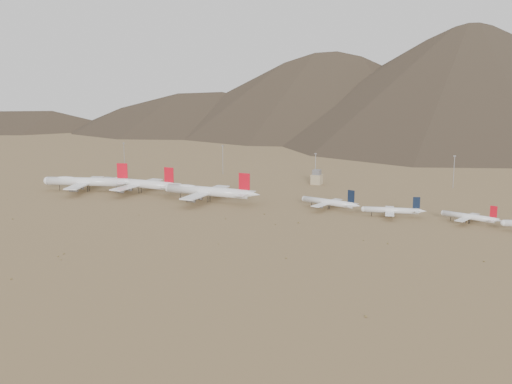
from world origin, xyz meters
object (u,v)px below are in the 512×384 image
at_px(widebody_centre, 139,183).
at_px(narrowbody_b, 392,210).
at_px(narrowbody_a, 330,202).
at_px(widebody_east, 208,191).
at_px(widebody_west, 87,182).
at_px(control_tower, 317,178).

xyz_separation_m(widebody_centre, narrowbody_b, (191.91, -5.59, -2.99)).
bearing_deg(narrowbody_b, narrowbody_a, 159.86).
distance_m(widebody_east, narrowbody_b, 129.03).
distance_m(widebody_centre, widebody_east, 63.60).
xyz_separation_m(narrowbody_a, narrowbody_b, (43.00, -6.30, -0.44)).
height_order(widebody_west, narrowbody_a, widebody_west).
bearing_deg(control_tower, widebody_west, -146.86).
bearing_deg(narrowbody_b, widebody_west, 169.29).
distance_m(widebody_centre, control_tower, 142.56).
height_order(widebody_east, narrowbody_a, widebody_east).
bearing_deg(narrowbody_a, widebody_east, -159.91).
bearing_deg(widebody_centre, control_tower, 41.04).
bearing_deg(control_tower, widebody_east, -116.37).
bearing_deg(widebody_west, control_tower, 17.05).
bearing_deg(narrowbody_b, control_tower, 118.61).
height_order(narrowbody_a, narrowbody_b, narrowbody_a).
bearing_deg(widebody_centre, narrowbody_b, 0.80).
xyz_separation_m(widebody_east, narrowbody_b, (128.94, 3.35, -3.29)).
height_order(widebody_west, widebody_east, widebody_west).
xyz_separation_m(widebody_west, control_tower, (151.55, 98.94, -2.33)).
relative_size(widebody_west, widebody_east, 0.97).
height_order(widebody_east, narrowbody_b, widebody_east).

